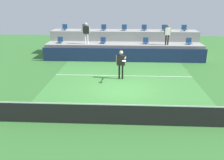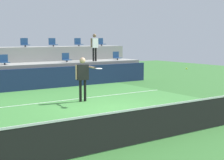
# 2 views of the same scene
# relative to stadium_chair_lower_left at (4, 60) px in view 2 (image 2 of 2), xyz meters

# --- Properties ---
(ground_plane) EXTENTS (40.00, 40.00, 0.00)m
(ground_plane) POSITION_rel_stadium_chair_lower_left_xyz_m (1.73, -7.23, -1.46)
(ground_plane) COLOR #336B2D
(court_inner_paint) EXTENTS (9.00, 10.00, 0.01)m
(court_inner_paint) POSITION_rel_stadium_chair_lower_left_xyz_m (1.73, -6.23, -1.46)
(court_inner_paint) COLOR #3D7F38
(court_inner_paint) RESTS_ON ground_plane
(court_service_line) EXTENTS (9.00, 0.06, 0.00)m
(court_service_line) POSITION_rel_stadium_chair_lower_left_xyz_m (1.73, -4.83, -1.46)
(court_service_line) COLOR white
(court_service_line) RESTS_ON ground_plane
(tennis_net) EXTENTS (10.48, 0.08, 1.07)m
(tennis_net) POSITION_rel_stadium_chair_lower_left_xyz_m (1.73, -11.23, -0.97)
(tennis_net) COLOR black
(tennis_net) RESTS_ON ground_plane
(sponsor_backboard) EXTENTS (13.00, 0.16, 1.10)m
(sponsor_backboard) POSITION_rel_stadium_chair_lower_left_xyz_m (1.73, -1.23, -0.91)
(sponsor_backboard) COLOR navy
(sponsor_backboard) RESTS_ON ground_plane
(seating_tier_lower) EXTENTS (13.00, 1.80, 1.25)m
(seating_tier_lower) POSITION_rel_stadium_chair_lower_left_xyz_m (1.73, 0.07, -0.84)
(seating_tier_lower) COLOR gray
(seating_tier_lower) RESTS_ON ground_plane
(seating_tier_upper) EXTENTS (13.00, 1.80, 2.10)m
(seating_tier_upper) POSITION_rel_stadium_chair_lower_left_xyz_m (1.73, 1.87, -0.41)
(seating_tier_upper) COLOR gray
(seating_tier_upper) RESTS_ON ground_plane
(stadium_chair_lower_left) EXTENTS (0.44, 0.40, 0.52)m
(stadium_chair_lower_left) POSITION_rel_stadium_chair_lower_left_xyz_m (0.00, 0.00, 0.00)
(stadium_chair_lower_left) COLOR #2D2D33
(stadium_chair_lower_left) RESTS_ON seating_tier_lower
(stadium_chair_lower_right) EXTENTS (0.44, 0.40, 0.52)m
(stadium_chair_lower_right) POSITION_rel_stadium_chair_lower_left_xyz_m (3.55, 0.00, 0.00)
(stadium_chair_lower_right) COLOR #2D2D33
(stadium_chair_lower_right) RESTS_ON seating_tier_lower
(stadium_chair_lower_far_right) EXTENTS (0.44, 0.40, 0.52)m
(stadium_chair_lower_far_right) POSITION_rel_stadium_chair_lower_left_xyz_m (7.08, 0.00, 0.00)
(stadium_chair_lower_far_right) COLOR #2D2D33
(stadium_chair_lower_far_right) RESTS_ON seating_tier_lower
(stadium_chair_upper_center) EXTENTS (0.44, 0.40, 0.52)m
(stadium_chair_upper_center) POSITION_rel_stadium_chair_lower_left_xyz_m (1.75, 1.80, 0.85)
(stadium_chair_upper_center) COLOR #2D2D33
(stadium_chair_upper_center) RESTS_ON seating_tier_upper
(stadium_chair_upper_mid_right) EXTENTS (0.44, 0.40, 0.52)m
(stadium_chair_upper_mid_right) POSITION_rel_stadium_chair_lower_left_xyz_m (3.52, 1.80, 0.85)
(stadium_chair_upper_mid_right) COLOR #2D2D33
(stadium_chair_upper_mid_right) RESTS_ON seating_tier_upper
(stadium_chair_upper_right) EXTENTS (0.44, 0.40, 0.52)m
(stadium_chair_upper_right) POSITION_rel_stadium_chair_lower_left_xyz_m (5.30, 1.80, 0.85)
(stadium_chair_upper_right) COLOR #2D2D33
(stadium_chair_upper_right) RESTS_ON seating_tier_upper
(stadium_chair_upper_far_right) EXTENTS (0.44, 0.40, 0.52)m
(stadium_chair_upper_far_right) POSITION_rel_stadium_chair_lower_left_xyz_m (7.03, 1.80, 0.85)
(stadium_chair_upper_far_right) COLOR #2D2D33
(stadium_chair_upper_far_right) RESTS_ON seating_tier_upper
(tennis_player) EXTENTS (0.65, 1.27, 1.82)m
(tennis_player) POSITION_rel_stadium_chair_lower_left_xyz_m (1.60, -5.50, -0.33)
(tennis_player) COLOR black
(tennis_player) RESTS_ON ground_plane
(spectator_in_white) EXTENTS (0.57, 0.25, 1.62)m
(spectator_in_white) POSITION_rel_stadium_chair_lower_left_xyz_m (5.22, -0.38, 0.75)
(spectator_in_white) COLOR black
(spectator_in_white) RESTS_ON seating_tier_lower
(tennis_ball) EXTENTS (0.07, 0.07, 0.07)m
(tennis_ball) POSITION_rel_stadium_chair_lower_left_xyz_m (4.96, -8.01, -0.07)
(tennis_ball) COLOR #CCE033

